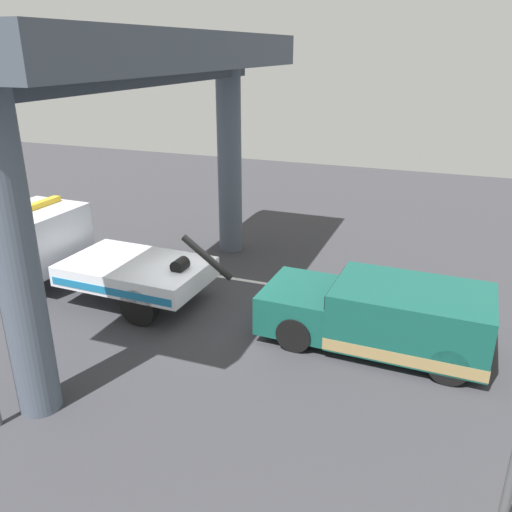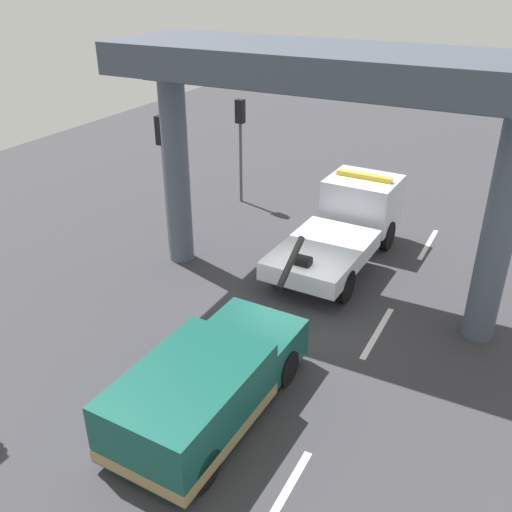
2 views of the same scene
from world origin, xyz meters
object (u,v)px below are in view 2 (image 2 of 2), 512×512
Objects in this scene: traffic_light_far at (164,155)px; traffic_light_mid at (241,128)px; tow_truck_white at (346,223)px; towed_van_green at (206,388)px.

traffic_light_mid is at bearing -0.00° from traffic_light_far.
traffic_light_far is at bearing 112.86° from tow_truck_white.
traffic_light_far is 5.01m from traffic_light_mid.
tow_truck_white is 1.59× the size of traffic_light_far.
towed_van_green is 12.73m from traffic_light_mid.
towed_van_green is at bearing -154.40° from traffic_light_mid.
traffic_light_far is (-2.29, 5.44, 2.13)m from tow_truck_white.
traffic_light_mid reaches higher than tow_truck_white.
towed_van_green is 8.69m from traffic_light_far.
traffic_light_mid is (5.00, -0.00, -0.30)m from traffic_light_far.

